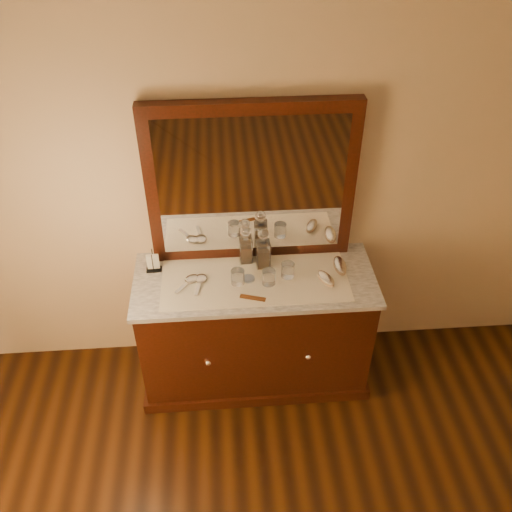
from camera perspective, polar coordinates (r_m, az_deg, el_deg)
name	(u,v)px	position (r m, az deg, el deg)	size (l,w,h in m)	color
dresser_cabinet	(255,330)	(3.53, -0.13, -7.75)	(1.40, 0.55, 0.82)	black
dresser_plinth	(255,367)	(3.81, -0.12, -11.59)	(1.46, 0.59, 0.08)	black
knob_left	(208,363)	(3.31, -5.04, -11.09)	(0.04, 0.04, 0.04)	silver
knob_right	(308,357)	(3.34, 5.48, -10.48)	(0.04, 0.04, 0.04)	silver
marble_top	(255,280)	(3.23, -0.14, -2.56)	(1.44, 0.59, 0.03)	white
mirror_frame	(251,184)	(3.13, -0.49, 7.54)	(1.20, 0.08, 1.00)	black
mirror_glass	(252,187)	(3.10, -0.45, 7.21)	(1.06, 0.01, 0.86)	white
lace_runner	(255,280)	(3.21, -0.11, -2.56)	(1.10, 0.45, 0.00)	silver
pin_dish	(249,279)	(3.21, -0.78, -2.39)	(0.07, 0.07, 0.01)	silver
comb	(253,298)	(3.09, -0.34, -4.40)	(0.15, 0.03, 0.01)	brown
napkin_rack	(153,263)	(3.31, -10.74, -0.70)	(0.09, 0.06, 0.14)	black
decanter_left	(246,248)	(3.29, -1.07, 0.86)	(0.08, 0.08, 0.25)	#8D5214
decanter_right	(263,252)	(3.25, 0.75, 0.44)	(0.09, 0.09, 0.27)	#8D5214
brush_near	(326,279)	(3.21, 7.35, -2.37)	(0.12, 0.16, 0.04)	#A27F63
brush_far	(340,266)	(3.31, 8.79, -1.01)	(0.08, 0.16, 0.04)	#A27F63
hand_mirror_outer	(190,281)	(3.21, -6.94, -2.58)	(0.16, 0.18, 0.02)	silver
hand_mirror_inner	(200,281)	(3.21, -5.87, -2.58)	(0.09, 0.19, 0.02)	silver
tumblers	(265,275)	(3.18, 0.94, -1.96)	(0.38, 0.14, 0.09)	white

